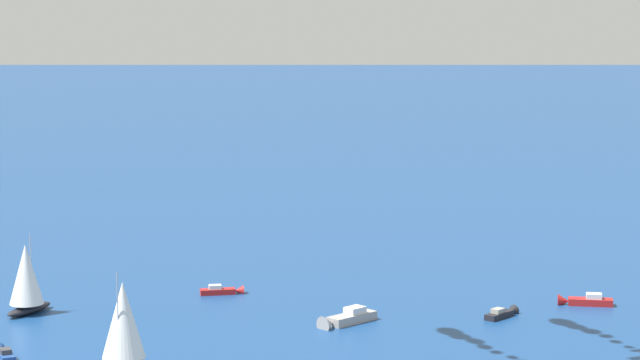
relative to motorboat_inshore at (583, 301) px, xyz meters
The scene contains 7 objects.
motorboat_inshore is the anchor object (origin of this frame).
motorboat_ahead 38.85m from the motorboat_inshore, ahead, with size 9.71×7.75×2.90m.
sailboat_mid_cluster 84.82m from the motorboat_inshore, ahead, with size 7.72×8.90×11.93m.
motorboat_outer_ring_a 15.43m from the motorboat_inshore, 19.53° to the left, with size 6.35×5.54×1.95m.
motorboat_outer_ring_b 56.52m from the motorboat_inshore, 17.68° to the right, with size 6.95×1.87×2.01m.
motorboat_outer_ring_d 87.40m from the motorboat_inshore, ahead, with size 3.45×6.80×1.91m.
sailboat_outer_ring_f 74.76m from the motorboat_inshore, 18.66° to the left, with size 7.86×9.98×12.90m.
Camera 1 is at (26.81, 150.93, 45.81)m, focal length 71.95 mm.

